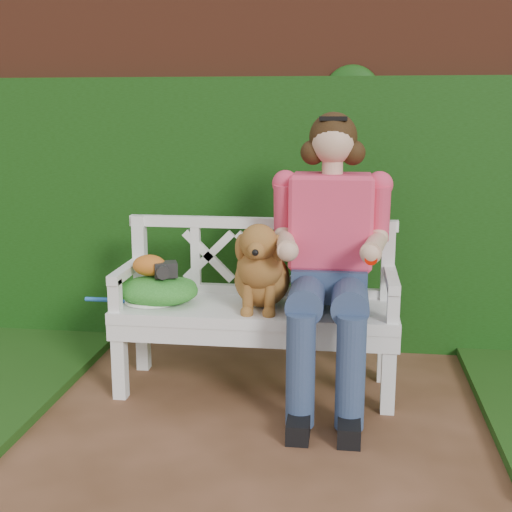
# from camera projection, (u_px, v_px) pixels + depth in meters

# --- Properties ---
(ground) EXTENTS (60.00, 60.00, 0.00)m
(ground) POSITION_uv_depth(u_px,v_px,m) (246.00, 476.00, 2.88)
(ground) COLOR #472C18
(brick_wall) EXTENTS (10.00, 0.30, 2.20)m
(brick_wall) POSITION_uv_depth(u_px,v_px,m) (288.00, 173.00, 4.49)
(brick_wall) COLOR brown
(brick_wall) RESTS_ON ground
(ivy_hedge) EXTENTS (10.00, 0.18, 1.70)m
(ivy_hedge) POSITION_uv_depth(u_px,v_px,m) (284.00, 215.00, 4.33)
(ivy_hedge) COLOR #174814
(ivy_hedge) RESTS_ON ground
(garden_bench) EXTENTS (1.60, 0.65, 0.48)m
(garden_bench) POSITION_uv_depth(u_px,v_px,m) (256.00, 347.00, 3.72)
(garden_bench) COLOR white
(garden_bench) RESTS_ON ground
(seated_woman) EXTENTS (0.71, 0.90, 1.52)m
(seated_woman) POSITION_uv_depth(u_px,v_px,m) (330.00, 257.00, 3.54)
(seated_woman) COLOR #D54749
(seated_woman) RESTS_ON ground
(dog) EXTENTS (0.46, 0.52, 0.47)m
(dog) POSITION_uv_depth(u_px,v_px,m) (261.00, 264.00, 3.57)
(dog) COLOR #A7732E
(dog) RESTS_ON garden_bench
(tennis_racket) EXTENTS (0.56, 0.30, 0.03)m
(tennis_racket) POSITION_uv_depth(u_px,v_px,m) (146.00, 301.00, 3.70)
(tennis_racket) COLOR silver
(tennis_racket) RESTS_ON garden_bench
(green_bag) EXTENTS (0.44, 0.34, 0.15)m
(green_bag) POSITION_uv_depth(u_px,v_px,m) (158.00, 290.00, 3.69)
(green_bag) COLOR #146B26
(green_bag) RESTS_ON garden_bench
(camera_item) EXTENTS (0.14, 0.13, 0.08)m
(camera_item) POSITION_uv_depth(u_px,v_px,m) (166.00, 269.00, 3.66)
(camera_item) COLOR black
(camera_item) RESTS_ON green_bag
(baseball_glove) EXTENTS (0.21, 0.17, 0.12)m
(baseball_glove) POSITION_uv_depth(u_px,v_px,m) (149.00, 265.00, 3.68)
(baseball_glove) COLOR #BB5F1B
(baseball_glove) RESTS_ON green_bag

